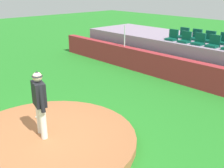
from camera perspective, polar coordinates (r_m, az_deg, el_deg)
ground_plane at (r=7.63m, az=-13.44°, el=-12.02°), size 60.00×60.00×0.00m
pitchers_mound at (r=7.58m, az=-13.50°, el=-11.34°), size 4.77×4.77×0.21m
pitcher at (r=7.18m, az=-14.91°, el=-3.09°), size 0.73×0.37×1.78m
baseball at (r=8.54m, az=-15.45°, el=-6.67°), size 0.07×0.07×0.07m
brick_barrier at (r=11.83m, az=15.81°, el=2.22°), size 17.09×0.40×1.06m
fence_post_left at (r=13.89m, az=2.65°, el=9.98°), size 0.06×0.06×1.06m
bleacher_platform at (r=13.70m, az=20.98°, el=5.01°), size 14.77×3.35×1.52m
stadium_chair_0 at (r=13.43m, az=12.47°, el=9.59°), size 0.48×0.44×0.50m
stadium_chair_1 at (r=13.00m, az=15.01°, el=9.06°), size 0.48×0.44×0.50m
stadium_chair_2 at (r=12.68m, az=17.68°, el=8.54°), size 0.48×0.44×0.50m
stadium_chair_3 at (r=12.37m, az=20.42°, el=7.97°), size 0.48×0.44×0.50m
stadium_chair_6 at (r=14.18m, az=14.65°, el=9.94°), size 0.48×0.44×0.50m
stadium_chair_7 at (r=13.81m, az=17.11°, el=9.46°), size 0.48×0.44×0.50m
stadium_chair_8 at (r=13.43m, az=19.62°, el=8.92°), size 0.48×0.44×0.50m
stadium_chair_9 at (r=13.15m, az=22.38°, el=8.36°), size 0.48×0.44×0.50m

